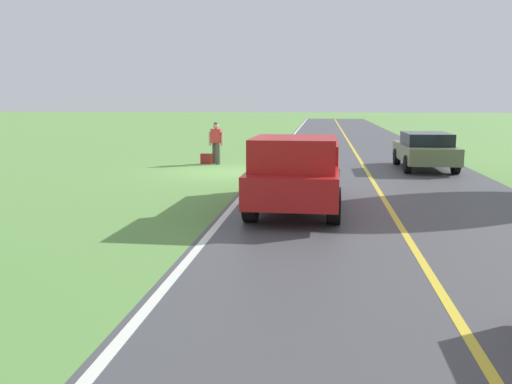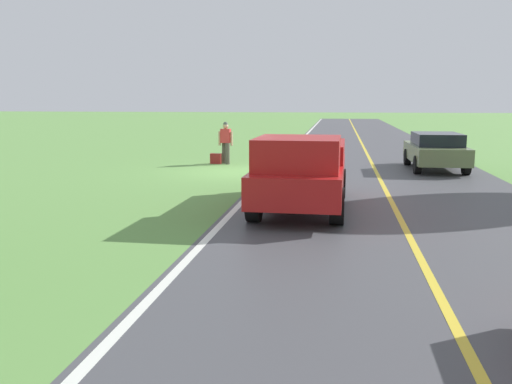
{
  "view_description": "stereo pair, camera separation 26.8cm",
  "coord_description": "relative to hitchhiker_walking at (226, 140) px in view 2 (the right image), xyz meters",
  "views": [
    {
      "loc": [
        -3.37,
        20.1,
        2.64
      ],
      "look_at": [
        -2.27,
        10.91,
        1.1
      ],
      "focal_mm": 38.83,
      "sensor_mm": 36.0,
      "label": 1
    },
    {
      "loc": [
        -3.63,
        20.07,
        2.64
      ],
      "look_at": [
        -2.27,
        10.91,
        1.1
      ],
      "focal_mm": 38.83,
      "sensor_mm": 36.0,
      "label": 2
    }
  ],
  "objects": [
    {
      "name": "road_surface",
      "position": [
        -6.05,
        2.52,
        -0.98
      ],
      "size": [
        8.09,
        120.0,
        0.0
      ],
      "primitive_type": "cube",
      "color": "#47474C",
      "rests_on": "ground"
    },
    {
      "name": "sedan_near_oncoming",
      "position": [
        -8.31,
        0.77,
        -0.23
      ],
      "size": [
        1.96,
        4.42,
        1.41
      ],
      "color": "#66754C",
      "rests_on": "ground"
    },
    {
      "name": "pickup_truck_passing",
      "position": [
        -3.77,
        9.41,
        -0.01
      ],
      "size": [
        2.18,
        5.44,
        1.82
      ],
      "color": "#B21919",
      "rests_on": "ground"
    },
    {
      "name": "lane_centre_line",
      "position": [
        -6.05,
        2.52,
        -0.98
      ],
      "size": [
        0.14,
        117.6,
        0.0
      ],
      "primitive_type": "cube",
      "color": "gold",
      "rests_on": "ground"
    },
    {
      "name": "hitchhiker_walking",
      "position": [
        0.0,
        0.0,
        0.0
      ],
      "size": [
        0.62,
        0.53,
        1.75
      ],
      "color": "#4C473D",
      "rests_on": "ground"
    },
    {
      "name": "lane_edge_line",
      "position": [
        -2.18,
        2.52,
        -0.98
      ],
      "size": [
        0.16,
        117.6,
        0.0
      ],
      "primitive_type": "cube",
      "color": "silver",
      "rests_on": "ground"
    },
    {
      "name": "ground_plane",
      "position": [
        -1.0,
        2.52,
        -0.98
      ],
      "size": [
        200.0,
        200.0,
        0.0
      ],
      "primitive_type": "plane",
      "color": "#609347"
    },
    {
      "name": "suitcase_carried",
      "position": [
        0.43,
        0.04,
        -0.76
      ],
      "size": [
        0.48,
        0.24,
        0.43
      ],
      "primitive_type": "cube",
      "rotation": [
        0.0,
        0.0,
        1.49
      ],
      "color": "maroon",
      "rests_on": "ground"
    }
  ]
}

